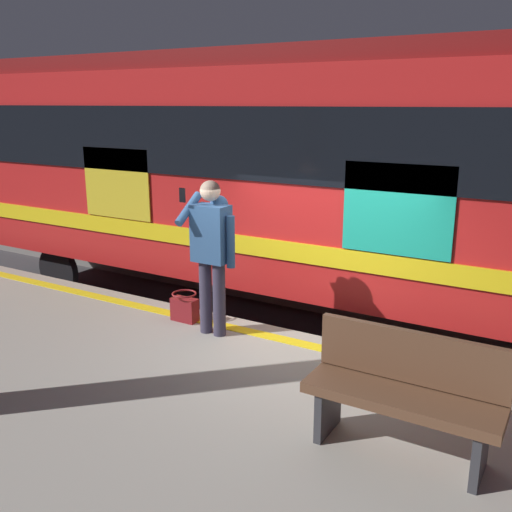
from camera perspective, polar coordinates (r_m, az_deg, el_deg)
ground_plane at (r=6.91m, az=4.41°, el=-14.21°), size 24.24×24.24×0.00m
platform at (r=5.05m, az=-7.79°, el=-20.71°), size 15.43×4.54×0.87m
safety_line at (r=6.28m, az=3.34°, el=-8.44°), size 15.12×0.16×0.01m
track_rail_near at (r=7.99m, az=8.82°, el=-9.46°), size 20.06×0.08×0.16m
track_rail_far at (r=9.24m, az=12.18°, el=-6.16°), size 20.06×0.08×0.16m
train_carriage at (r=8.50m, az=3.27°, el=9.02°), size 11.85×2.83×3.89m
passenger at (r=6.18m, az=-4.42°, el=1.05°), size 0.57×0.55×1.72m
handbag at (r=6.82m, az=-7.12°, el=-5.15°), size 0.32×0.29×0.35m
bench at (r=4.39m, az=14.55°, el=-12.84°), size 1.40×0.44×0.90m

